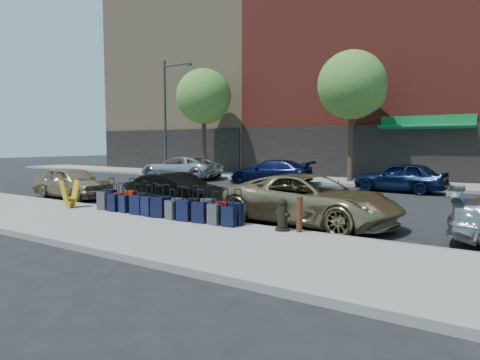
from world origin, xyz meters
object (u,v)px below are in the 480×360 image
Objects in this scene: car_far_2 at (400,177)px; streetlight at (167,110)px; bollard at (299,214)px; car_near_2 at (310,200)px; car_far_1 at (271,172)px; fire_hydrant at (283,215)px; tree_center at (354,87)px; car_near_1 at (177,192)px; tree_left at (205,98)px; display_rack at (70,194)px; suitcase_front_5 at (165,206)px; car_near_0 at (72,183)px; car_far_0 at (180,168)px.

streetlight is at bearing -92.66° from car_far_2.
car_near_2 reaches higher than bollard.
fire_hydrant is at bearing 23.07° from car_far_1.
tree_center is 1.88× the size of car_near_1.
car_near_1 reaches higher than bollard.
car_far_2 is (4.99, 9.93, 0.07)m from car_near_1.
fire_hydrant is (13.69, -14.28, -4.89)m from tree_left.
display_rack is at bearing -162.38° from fire_hydrant.
car_far_2 reaches higher than suitcase_front_5.
car_near_0 is at bearing 162.18° from display_rack.
car_far_0 reaches higher than car_far_2.
tree_left is 8.07× the size of display_rack.
fire_hydrant is 0.19× the size of car_far_2.
fire_hydrant is at bearing 42.91° from car_far_0.
fire_hydrant is at bearing -170.14° from car_near_2.
bollard is at bearing 24.74° from car_far_1.
car_near_1 is 0.73× the size of car_far_0.
streetlight is at bearing 125.39° from suitcase_front_5.
bollard is (3.61, -14.20, -4.82)m from tree_center.
streetlight is 22.13m from bollard.
tree_center is 0.91× the size of streetlight.
display_rack is 0.17× the size of car_far_0.
car_far_2 is at bearing -39.82° from tree_center.
streetlight is at bearing 153.86° from fire_hydrant.
tree_left reaches higher than suitcase_front_5.
car_near_0 is (-7.54, -12.66, -4.75)m from tree_center.
tree_left is 18.07m from suitcase_front_5.
streetlight is 13.92m from car_near_0.
fire_hydrant is 1.83m from car_near_2.
fire_hydrant is 5.23m from car_near_1.
tree_left is 16.07m from car_near_1.
car_near_2 reaches higher than car_far_1.
fire_hydrant is at bearing -6.98° from suitcase_front_5.
car_near_1 is at bearing 3.47° from car_far_1.
car_near_0 is at bearing 89.75° from car_near_1.
car_far_1 is at bearing 85.90° from car_far_0.
tree_left reaches higher than fire_hydrant.
suitcase_front_5 is 2.04m from car_near_1.
display_rack is (-7.67, -0.61, 0.07)m from fire_hydrant.
streetlight reaches higher than car_far_2.
tree_center reaches higher than fire_hydrant.
tree_left is 19.03m from car_near_2.
streetlight is 1.93× the size of car_far_2.
car_far_2 is at bearing 63.75° from suitcase_front_5.
tree_center is 15.18m from suitcase_front_5.
streetlight is 9.30× the size of bollard.
display_rack is at bearing -175.18° from bollard.
car_far_2 is (7.71, 12.20, 0.11)m from display_rack.
car_far_2 is at bearing 75.96° from display_rack.
suitcase_front_5 is 0.18× the size of car_near_2.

